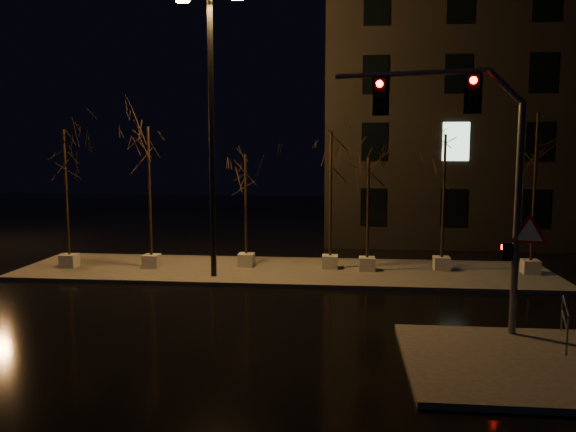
# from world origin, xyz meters

# --- Properties ---
(ground) EXTENTS (90.00, 90.00, 0.00)m
(ground) POSITION_xyz_m (0.00, 0.00, 0.00)
(ground) COLOR black
(ground) RESTS_ON ground
(median) EXTENTS (22.00, 5.00, 0.15)m
(median) POSITION_xyz_m (0.00, 6.00, 0.07)
(median) COLOR #47443F
(median) RESTS_ON ground
(sidewalk_corner) EXTENTS (7.00, 5.00, 0.15)m
(sidewalk_corner) POSITION_xyz_m (7.50, -3.50, 0.07)
(sidewalk_corner) COLOR #47443F
(sidewalk_corner) RESTS_ON ground
(building) EXTENTS (25.00, 12.00, 15.00)m
(building) POSITION_xyz_m (14.00, 18.00, 7.50)
(building) COLOR black
(building) RESTS_ON ground
(tree_0) EXTENTS (1.80, 1.80, 5.94)m
(tree_0) POSITION_xyz_m (-9.05, 5.56, 4.65)
(tree_0) COLOR #B2B1A7
(tree_0) RESTS_ON median
(tree_1) EXTENTS (1.80, 1.80, 6.06)m
(tree_1) POSITION_xyz_m (-5.56, 5.84, 4.75)
(tree_1) COLOR #B2B1A7
(tree_1) RESTS_ON median
(tree_2) EXTENTS (1.80, 1.80, 4.90)m
(tree_2) POSITION_xyz_m (-1.62, 6.51, 3.87)
(tree_2) COLOR #B2B1A7
(tree_2) RESTS_ON median
(tree_3) EXTENTS (1.80, 1.80, 5.87)m
(tree_3) POSITION_xyz_m (1.95, 6.45, 4.60)
(tree_3) COLOR #B2B1A7
(tree_3) RESTS_ON median
(tree_4) EXTENTS (1.80, 1.80, 4.75)m
(tree_4) POSITION_xyz_m (3.48, 6.17, 3.76)
(tree_4) COLOR #B2B1A7
(tree_4) RESTS_ON median
(tree_5) EXTENTS (1.80, 1.80, 5.72)m
(tree_5) POSITION_xyz_m (6.56, 6.58, 4.49)
(tree_5) COLOR #B2B1A7
(tree_5) RESTS_ON median
(tree_6) EXTENTS (1.80, 1.80, 6.56)m
(tree_6) POSITION_xyz_m (10.00, 6.25, 5.12)
(tree_6) COLOR #B2B1A7
(tree_6) RESTS_ON median
(traffic_signal_mast) EXTENTS (5.67, 1.41, 7.09)m
(traffic_signal_mast) POSITION_xyz_m (5.96, -1.25, 4.80)
(traffic_signal_mast) COLOR slate
(traffic_signal_mast) RESTS_ON sidewalk_corner
(streetlight_main) EXTENTS (2.69, 0.54, 10.75)m
(streetlight_main) POSITION_xyz_m (-2.57, 4.54, 6.35)
(streetlight_main) COLOR black
(streetlight_main) RESTS_ON median
(guard_rail_b) EXTENTS (0.65, 2.00, 0.99)m
(guard_rail_b) POSITION_xyz_m (8.21, -2.08, 0.79)
(guard_rail_b) COLOR slate
(guard_rail_b) RESTS_ON sidewalk_corner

